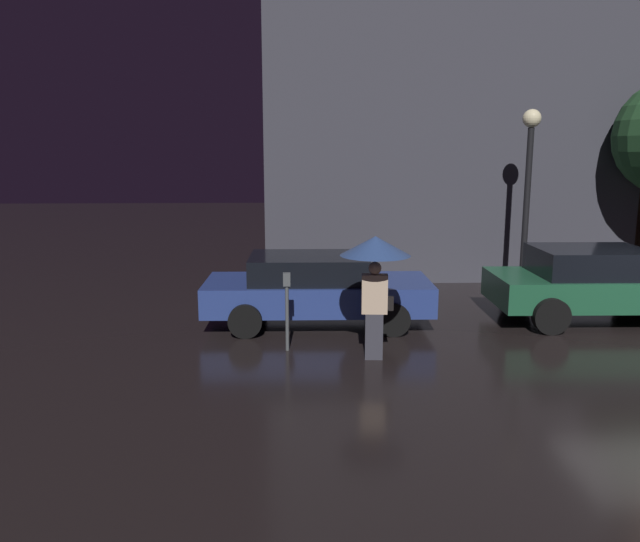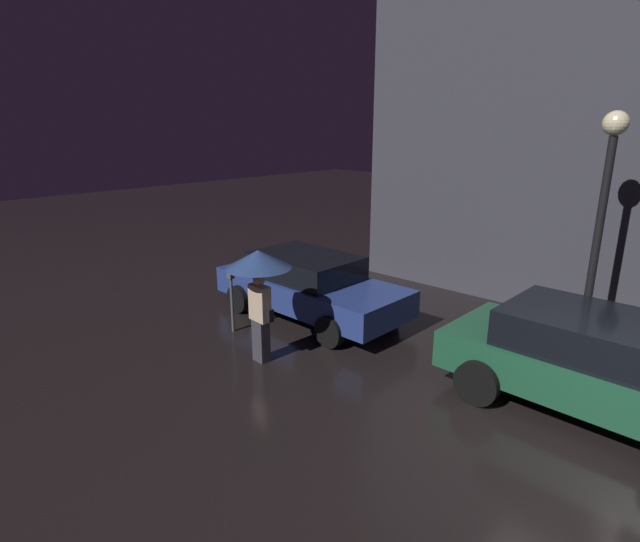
{
  "view_description": "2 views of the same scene",
  "coord_description": "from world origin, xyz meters",
  "px_view_note": "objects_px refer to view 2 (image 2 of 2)",
  "views": [
    {
      "loc": [
        -6.28,
        -10.37,
        3.31
      ],
      "look_at": [
        -5.87,
        0.11,
        1.28
      ],
      "focal_mm": 35.0,
      "sensor_mm": 36.0,
      "label": 1
    },
    {
      "loc": [
        1.12,
        -5.93,
        3.98
      ],
      "look_at": [
        -4.89,
        0.6,
        1.37
      ],
      "focal_mm": 28.0,
      "sensor_mm": 36.0,
      "label": 2
    }
  ],
  "objects_px": {
    "parked_car_blue": "(309,284)",
    "parked_car_green": "(589,361)",
    "street_lamp_near": "(605,192)",
    "parking_meter": "(231,292)",
    "pedestrian_with_umbrella": "(259,271)"
  },
  "relations": [
    {
      "from": "parked_car_blue",
      "to": "parked_car_green",
      "type": "bearing_deg",
      "value": 1.36
    },
    {
      "from": "parked_car_green",
      "to": "street_lamp_near",
      "type": "distance_m",
      "value": 3.1
    },
    {
      "from": "parked_car_green",
      "to": "parking_meter",
      "type": "xyz_separation_m",
      "value": [
        -6.01,
        -1.69,
        0.06
      ]
    },
    {
      "from": "parked_car_green",
      "to": "pedestrian_with_umbrella",
      "type": "height_order",
      "value": "pedestrian_with_umbrella"
    },
    {
      "from": "street_lamp_near",
      "to": "pedestrian_with_umbrella",
      "type": "bearing_deg",
      "value": -132.69
    },
    {
      "from": "street_lamp_near",
      "to": "parked_car_blue",
      "type": "bearing_deg",
      "value": -155.72
    },
    {
      "from": "pedestrian_with_umbrella",
      "to": "street_lamp_near",
      "type": "distance_m",
      "value": 6.0
    },
    {
      "from": "parked_car_green",
      "to": "pedestrian_with_umbrella",
      "type": "xyz_separation_m",
      "value": [
        -4.61,
        -2.16,
        0.87
      ]
    },
    {
      "from": "parked_car_green",
      "to": "street_lamp_near",
      "type": "height_order",
      "value": "street_lamp_near"
    },
    {
      "from": "parked_car_blue",
      "to": "street_lamp_near",
      "type": "relative_size",
      "value": 1.03
    },
    {
      "from": "parked_car_blue",
      "to": "parking_meter",
      "type": "xyz_separation_m",
      "value": [
        -0.52,
        -1.65,
        0.11
      ]
    },
    {
      "from": "parked_car_blue",
      "to": "parking_meter",
      "type": "bearing_deg",
      "value": -106.61
    },
    {
      "from": "parked_car_green",
      "to": "pedestrian_with_umbrella",
      "type": "relative_size",
      "value": 2.04
    },
    {
      "from": "parked_car_blue",
      "to": "parking_meter",
      "type": "relative_size",
      "value": 3.26
    },
    {
      "from": "parked_car_blue",
      "to": "street_lamp_near",
      "type": "height_order",
      "value": "street_lamp_near"
    }
  ]
}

